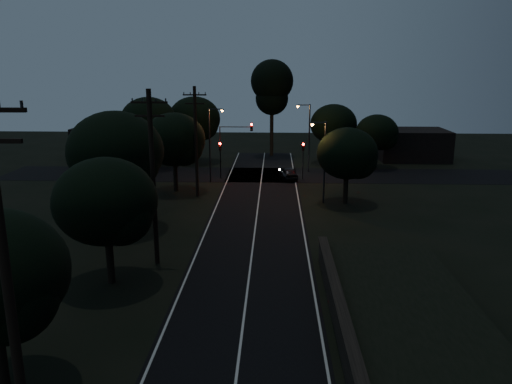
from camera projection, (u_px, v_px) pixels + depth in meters
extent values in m
cube|color=black|center=(255.00, 229.00, 38.57)|extent=(8.00, 70.00, 0.02)
cube|color=black|center=(262.00, 175.00, 57.94)|extent=(60.00, 8.00, 0.02)
cube|color=beige|center=(255.00, 229.00, 38.57)|extent=(0.12, 70.00, 0.01)
cube|color=beige|center=(207.00, 229.00, 38.70)|extent=(0.12, 70.00, 0.01)
cube|color=beige|center=(304.00, 230.00, 38.43)|extent=(0.12, 70.00, 0.01)
cube|color=black|center=(351.00, 365.00, 19.81)|extent=(0.40, 26.00, 1.50)
cube|color=black|center=(352.00, 347.00, 19.62)|extent=(0.55, 26.00, 0.10)
cube|color=black|center=(437.00, 370.00, 19.72)|extent=(6.50, 26.00, 1.20)
cylinder|color=black|center=(9.00, 296.00, 14.07)|extent=(0.30, 0.30, 12.00)
cylinder|color=black|center=(153.00, 180.00, 30.66)|extent=(0.30, 0.30, 11.00)
cube|color=black|center=(149.00, 102.00, 29.51)|extent=(2.20, 0.12, 0.12)
cube|color=black|center=(150.00, 116.00, 29.71)|extent=(1.80, 0.12, 0.12)
cylinder|color=black|center=(196.00, 143.00, 47.19)|extent=(0.30, 0.30, 10.50)
cube|color=black|center=(195.00, 95.00, 46.10)|extent=(2.20, 0.12, 0.12)
cube|color=black|center=(195.00, 104.00, 46.30)|extent=(1.80, 0.12, 0.12)
cylinder|color=black|center=(1.00, 359.00, 19.20)|extent=(0.44, 0.44, 2.68)
sphere|color=black|center=(10.00, 296.00, 17.89)|extent=(3.46, 3.46, 3.46)
cylinder|color=black|center=(110.00, 260.00, 28.85)|extent=(0.44, 0.44, 2.74)
ellipsoid|color=black|center=(106.00, 201.00, 27.97)|extent=(5.83, 5.83, 4.95)
sphere|color=black|center=(121.00, 214.00, 27.51)|extent=(3.50, 3.50, 3.50)
cylinder|color=black|center=(120.00, 207.00, 38.55)|extent=(0.44, 0.44, 3.34)
ellipsoid|color=black|center=(116.00, 152.00, 37.48)|extent=(7.21, 7.21, 6.13)
sphere|color=black|center=(130.00, 163.00, 36.91)|extent=(4.32, 4.32, 4.32)
cylinder|color=black|center=(175.00, 177.00, 50.15)|extent=(0.44, 0.44, 2.92)
ellipsoid|color=black|center=(174.00, 139.00, 49.22)|extent=(6.22, 6.22, 5.29)
sphere|color=black|center=(184.00, 147.00, 48.73)|extent=(3.73, 3.73, 3.73)
cylinder|color=black|center=(195.00, 150.00, 65.64)|extent=(0.44, 0.44, 3.14)
ellipsoid|color=black|center=(194.00, 119.00, 64.64)|extent=(6.72, 6.72, 5.71)
sphere|color=black|center=(203.00, 124.00, 64.11)|extent=(4.03, 4.03, 4.03)
cylinder|color=black|center=(150.00, 154.00, 61.94)|extent=(0.44, 0.44, 3.23)
ellipsoid|color=black|center=(149.00, 121.00, 60.92)|extent=(6.81, 6.81, 5.79)
sphere|color=black|center=(157.00, 127.00, 60.38)|extent=(4.08, 4.08, 4.08)
cylinder|color=black|center=(332.00, 152.00, 65.02)|extent=(0.44, 0.44, 2.79)
ellipsoid|color=black|center=(334.00, 124.00, 64.12)|extent=(6.00, 6.00, 5.10)
sphere|color=black|center=(342.00, 129.00, 63.65)|extent=(3.60, 3.60, 3.60)
cylinder|color=black|center=(375.00, 158.00, 61.97)|extent=(0.44, 0.44, 2.43)
ellipsoid|color=black|center=(377.00, 132.00, 61.20)|extent=(5.18, 5.18, 4.40)
sphere|color=black|center=(385.00, 137.00, 60.79)|extent=(3.11, 3.11, 3.11)
cylinder|color=black|center=(346.00, 190.00, 45.71)|extent=(0.44, 0.44, 2.59)
ellipsoid|color=black|center=(347.00, 153.00, 44.88)|extent=(5.49, 5.49, 4.67)
sphere|color=black|center=(359.00, 161.00, 44.45)|extent=(3.29, 3.29, 3.29)
cylinder|color=black|center=(272.00, 130.00, 69.61)|extent=(0.50, 0.50, 7.26)
sphere|color=black|center=(272.00, 81.00, 67.97)|extent=(5.81, 5.81, 5.81)
sphere|color=black|center=(272.00, 99.00, 68.56)|extent=(4.49, 4.49, 4.49)
cube|color=black|center=(117.00, 142.00, 67.83)|extent=(10.00, 8.00, 4.40)
cube|color=black|center=(412.00, 144.00, 67.37)|extent=(9.00, 7.00, 4.00)
cylinder|color=black|center=(220.00, 164.00, 55.79)|extent=(0.12, 0.12, 3.20)
cube|color=black|center=(220.00, 146.00, 55.28)|extent=(0.28, 0.22, 0.90)
sphere|color=#FF0705|center=(220.00, 144.00, 55.08)|extent=(0.22, 0.22, 0.22)
cylinder|color=black|center=(303.00, 165.00, 55.44)|extent=(0.12, 0.12, 3.20)
cube|color=black|center=(303.00, 147.00, 54.94)|extent=(0.28, 0.22, 0.90)
sphere|color=#FF0705|center=(303.00, 144.00, 54.74)|extent=(0.22, 0.22, 0.22)
cylinder|color=black|center=(220.00, 156.00, 55.56)|extent=(0.12, 0.12, 5.00)
cube|color=black|center=(252.00, 127.00, 54.62)|extent=(0.28, 0.22, 0.90)
sphere|color=#FF0705|center=(252.00, 124.00, 54.42)|extent=(0.22, 0.22, 0.22)
cube|color=black|center=(236.00, 127.00, 54.69)|extent=(3.50, 0.08, 0.08)
cylinder|color=black|center=(210.00, 146.00, 53.29)|extent=(0.16, 0.16, 8.00)
cube|color=black|center=(215.00, 109.00, 52.31)|extent=(1.40, 0.10, 0.10)
cube|color=black|center=(222.00, 110.00, 52.30)|extent=(0.35, 0.22, 0.12)
sphere|color=orange|center=(222.00, 111.00, 52.32)|extent=(0.26, 0.26, 0.26)
cylinder|color=black|center=(309.00, 138.00, 58.70)|extent=(0.16, 0.16, 8.00)
cube|color=black|center=(304.00, 105.00, 57.76)|extent=(1.40, 0.10, 0.10)
cube|color=black|center=(298.00, 105.00, 57.80)|extent=(0.35, 0.22, 0.12)
sphere|color=orange|center=(298.00, 106.00, 57.83)|extent=(0.26, 0.26, 0.26)
cylinder|color=black|center=(325.00, 163.00, 45.18)|extent=(0.16, 0.16, 7.50)
cube|color=black|center=(319.00, 123.00, 44.30)|extent=(1.20, 0.10, 0.10)
cube|color=black|center=(312.00, 123.00, 44.34)|extent=(0.35, 0.22, 0.12)
sphere|color=orange|center=(312.00, 124.00, 44.36)|extent=(0.26, 0.26, 0.26)
imported|color=black|center=(288.00, 173.00, 55.73)|extent=(2.32, 4.17, 1.34)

